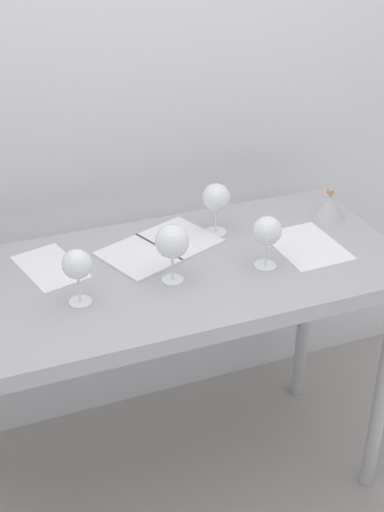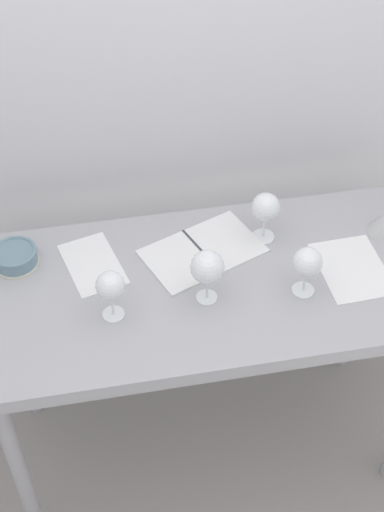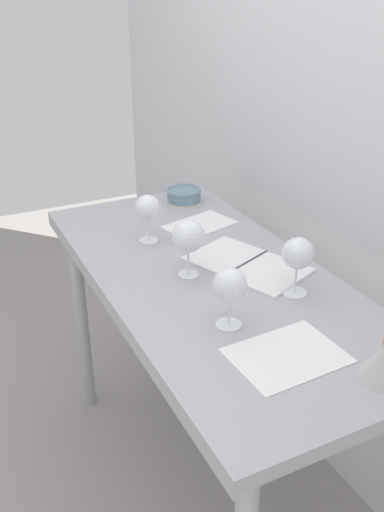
{
  "view_description": "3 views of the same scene",
  "coord_description": "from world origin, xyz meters",
  "px_view_note": "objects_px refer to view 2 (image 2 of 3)",
  "views": [
    {
      "loc": [
        -0.58,
        -1.68,
        1.98
      ],
      "look_at": [
        0.06,
        -0.02,
        0.94
      ],
      "focal_mm": 49.22,
      "sensor_mm": 36.0,
      "label": 1
    },
    {
      "loc": [
        -0.32,
        -1.43,
        2.45
      ],
      "look_at": [
        -0.04,
        0.04,
        0.96
      ],
      "focal_mm": 50.08,
      "sensor_mm": 36.0,
      "label": 2
    },
    {
      "loc": [
        1.3,
        -0.71,
        1.71
      ],
      "look_at": [
        -0.04,
        -0.05,
        0.95
      ],
      "focal_mm": 39.37,
      "sensor_mm": 36.0,
      "label": 3
    }
  ],
  "objects_px": {
    "tasting_sheet_lower": "(352,268)",
    "wine_glass_far_right": "(266,208)",
    "wine_glass_near_right": "(307,263)",
    "wine_glass_near_center": "(207,268)",
    "tasting_bowl": "(15,256)",
    "wine_glass_near_left": "(110,287)",
    "tasting_sheet_upper": "(93,264)",
    "open_notebook": "(203,251)"
  },
  "relations": [
    {
      "from": "wine_glass_far_right",
      "to": "wine_glass_near_center",
      "type": "bearing_deg",
      "value": -135.61
    },
    {
      "from": "tasting_sheet_upper",
      "to": "tasting_bowl",
      "type": "bearing_deg",
      "value": 153.85
    },
    {
      "from": "wine_glass_near_right",
      "to": "tasting_sheet_lower",
      "type": "relative_size",
      "value": 0.62
    },
    {
      "from": "tasting_sheet_upper",
      "to": "wine_glass_far_right",
      "type": "bearing_deg",
      "value": -11.95
    },
    {
      "from": "wine_glass_near_left",
      "to": "tasting_sheet_lower",
      "type": "bearing_deg",
      "value": 3.94
    },
    {
      "from": "wine_glass_far_right",
      "to": "wine_glass_near_center",
      "type": "height_order",
      "value": "wine_glass_near_center"
    },
    {
      "from": "wine_glass_near_right",
      "to": "tasting_bowl",
      "type": "relative_size",
      "value": 1.15
    },
    {
      "from": "wine_glass_near_center",
      "to": "tasting_sheet_upper",
      "type": "relative_size",
      "value": 0.72
    },
    {
      "from": "open_notebook",
      "to": "tasting_bowl",
      "type": "relative_size",
      "value": 2.92
    },
    {
      "from": "wine_glass_near_right",
      "to": "tasting_sheet_lower",
      "type": "bearing_deg",
      "value": 18.86
    },
    {
      "from": "tasting_sheet_lower",
      "to": "wine_glass_far_right",
      "type": "bearing_deg",
      "value": 138.89
    },
    {
      "from": "tasting_bowl",
      "to": "wine_glass_far_right",
      "type": "bearing_deg",
      "value": -1.75
    },
    {
      "from": "wine_glass_far_right",
      "to": "wine_glass_near_center",
      "type": "xyz_separation_m",
      "value": [
        -0.23,
        -0.22,
        0.0
      ]
    },
    {
      "from": "tasting_sheet_upper",
      "to": "wine_glass_near_right",
      "type": "bearing_deg",
      "value": -34.74
    },
    {
      "from": "wine_glass_near_left",
      "to": "wine_glass_near_center",
      "type": "height_order",
      "value": "wine_glass_near_center"
    },
    {
      "from": "wine_glass_near_center",
      "to": "open_notebook",
      "type": "height_order",
      "value": "wine_glass_near_center"
    },
    {
      "from": "wine_glass_near_left",
      "to": "tasting_bowl",
      "type": "height_order",
      "value": "wine_glass_near_left"
    },
    {
      "from": "wine_glass_near_right",
      "to": "tasting_bowl",
      "type": "distance_m",
      "value": 0.88
    },
    {
      "from": "tasting_sheet_upper",
      "to": "tasting_sheet_lower",
      "type": "xyz_separation_m",
      "value": [
        0.77,
        -0.16,
        0.0
      ]
    },
    {
      "from": "wine_glass_near_right",
      "to": "wine_glass_near_left",
      "type": "bearing_deg",
      "value": 179.1
    },
    {
      "from": "tasting_sheet_lower",
      "to": "tasting_bowl",
      "type": "xyz_separation_m",
      "value": [
        -1.0,
        0.21,
        0.03
      ]
    },
    {
      "from": "wine_glass_far_right",
      "to": "wine_glass_near_right",
      "type": "height_order",
      "value": "wine_glass_far_right"
    },
    {
      "from": "wine_glass_near_left",
      "to": "open_notebook",
      "type": "bearing_deg",
      "value": 34.29
    },
    {
      "from": "wine_glass_near_left",
      "to": "wine_glass_far_right",
      "type": "bearing_deg",
      "value": 25.32
    },
    {
      "from": "wine_glass_near_right",
      "to": "tasting_sheet_lower",
      "type": "height_order",
      "value": "wine_glass_near_right"
    },
    {
      "from": "wine_glass_near_center",
      "to": "tasting_bowl",
      "type": "height_order",
      "value": "wine_glass_near_center"
    },
    {
      "from": "wine_glass_near_center",
      "to": "tasting_sheet_upper",
      "type": "bearing_deg",
      "value": 147.92
    },
    {
      "from": "open_notebook",
      "to": "tasting_bowl",
      "type": "bearing_deg",
      "value": 152.54
    },
    {
      "from": "wine_glass_near_left",
      "to": "tasting_bowl",
      "type": "bearing_deg",
      "value": 136.06
    },
    {
      "from": "wine_glass_far_right",
      "to": "tasting_bowl",
      "type": "distance_m",
      "value": 0.78
    },
    {
      "from": "wine_glass_near_left",
      "to": "tasting_sheet_upper",
      "type": "bearing_deg",
      "value": 101.09
    },
    {
      "from": "wine_glass_near_right",
      "to": "tasting_sheet_upper",
      "type": "bearing_deg",
      "value": 159.72
    },
    {
      "from": "wine_glass_far_right",
      "to": "tasting_bowl",
      "type": "height_order",
      "value": "wine_glass_far_right"
    },
    {
      "from": "open_notebook",
      "to": "tasting_sheet_lower",
      "type": "xyz_separation_m",
      "value": [
        0.43,
        -0.15,
        -0.0
      ]
    },
    {
      "from": "wine_glass_near_center",
      "to": "tasting_sheet_upper",
      "type": "xyz_separation_m",
      "value": [
        -0.32,
        0.2,
        -0.12
      ]
    },
    {
      "from": "open_notebook",
      "to": "wine_glass_near_right",
      "type": "bearing_deg",
      "value": -61.1
    },
    {
      "from": "wine_glass_near_left",
      "to": "wine_glass_near_center",
      "type": "bearing_deg",
      "value": 3.14
    },
    {
      "from": "tasting_sheet_upper",
      "to": "wine_glass_near_left",
      "type": "bearing_deg",
      "value": -93.37
    },
    {
      "from": "wine_glass_near_left",
      "to": "tasting_bowl",
      "type": "xyz_separation_m",
      "value": [
        -0.27,
        0.26,
        -0.09
      ]
    },
    {
      "from": "wine_glass_near_center",
      "to": "wine_glass_near_right",
      "type": "bearing_deg",
      "value": -4.79
    },
    {
      "from": "open_notebook",
      "to": "tasting_sheet_upper",
      "type": "xyz_separation_m",
      "value": [
        -0.34,
        0.01,
        -0.0
      ]
    },
    {
      "from": "wine_glass_far_right",
      "to": "tasting_sheet_lower",
      "type": "height_order",
      "value": "wine_glass_far_right"
    }
  ]
}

